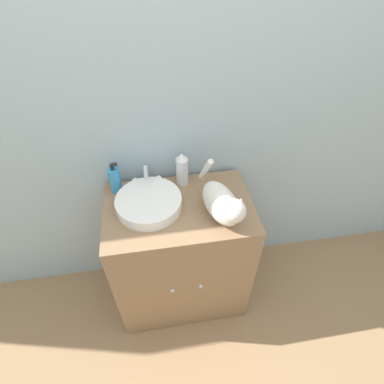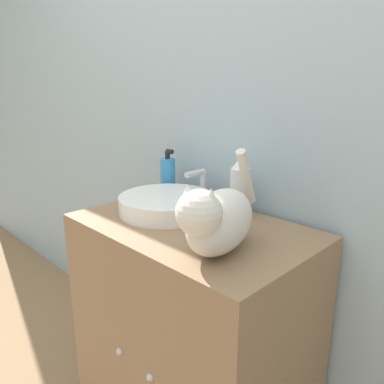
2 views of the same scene
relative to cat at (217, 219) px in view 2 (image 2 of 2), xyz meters
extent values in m
cube|color=#9EB7C6|center=(-0.20, 0.39, 0.31)|extent=(6.00, 0.05, 2.50)
cube|color=#8C6B4C|center=(-0.20, 0.10, -0.52)|extent=(0.77, 0.49, 0.85)
sphere|color=silver|center=(-0.27, -0.14, -0.48)|extent=(0.02, 0.02, 0.02)
sphere|color=silver|center=(-0.12, -0.14, -0.48)|extent=(0.02, 0.02, 0.02)
cylinder|color=white|center=(-0.34, 0.13, -0.07)|extent=(0.33, 0.33, 0.06)
cylinder|color=silver|center=(-0.34, 0.31, -0.04)|extent=(0.02, 0.02, 0.12)
cylinder|color=silver|center=(-0.34, 0.27, 0.02)|extent=(0.02, 0.09, 0.02)
cylinder|color=white|center=(-0.41, 0.31, -0.08)|extent=(0.03, 0.03, 0.03)
cylinder|color=white|center=(-0.28, 0.31, -0.08)|extent=(0.03, 0.03, 0.03)
ellipsoid|color=silver|center=(0.00, 0.02, -0.01)|extent=(0.20, 0.30, 0.17)
sphere|color=silver|center=(0.03, -0.09, 0.05)|extent=(0.14, 0.14, 0.11)
cone|color=silver|center=(0.00, -0.10, 0.09)|extent=(0.04, 0.04, 0.04)
cone|color=silver|center=(0.05, -0.09, 0.09)|extent=(0.04, 0.04, 0.04)
cylinder|color=silver|center=(-0.05, 0.18, 0.07)|extent=(0.06, 0.12, 0.18)
cylinder|color=#338CCC|center=(-0.51, 0.28, -0.02)|extent=(0.06, 0.06, 0.15)
cylinder|color=black|center=(-0.51, 0.28, 0.07)|extent=(0.02, 0.02, 0.03)
cylinder|color=black|center=(-0.49, 0.28, 0.08)|extent=(0.03, 0.02, 0.02)
cylinder|color=silver|center=(-0.15, 0.29, -0.02)|extent=(0.07, 0.07, 0.16)
cone|color=white|center=(-0.15, 0.29, 0.08)|extent=(0.06, 0.06, 0.04)
camera|label=1|loc=(-0.30, -0.95, 1.01)|focal=28.00mm
camera|label=2|loc=(0.59, -0.68, 0.33)|focal=35.00mm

